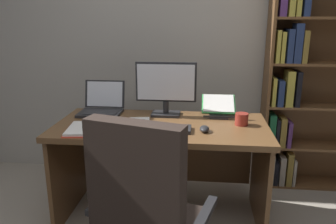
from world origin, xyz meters
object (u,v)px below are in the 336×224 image
keyboard (160,128)px  open_binder (100,129)px  notepad (139,122)px  desk (163,147)px  laptop (102,107)px  bookshelf (312,66)px  monitor (166,89)px  reading_stand_with_book (218,106)px  coffee_mug (242,119)px  pen (142,121)px  computer_mouse (204,129)px

keyboard → open_binder: (-0.40, -0.05, -0.00)m
notepad → open_binder: bearing=-138.5°
desk → laptop: (-0.51, 0.17, 0.26)m
bookshelf → monitor: bookshelf is taller
desk → open_binder: (-0.39, -0.26, 0.22)m
reading_stand_with_book → open_binder: bearing=-149.8°
keyboard → coffee_mug: (0.56, 0.17, 0.03)m
reading_stand_with_book → open_binder: (-0.81, -0.47, -0.06)m
bookshelf → pen: size_ratio=15.91×
reading_stand_with_book → keyboard: bearing=-134.2°
monitor → coffee_mug: bearing=-19.1°
coffee_mug → pen: bearing=-178.3°
laptop → bookshelf: bearing=14.0°
monitor → notepad: monitor is taller
open_binder → notepad: 0.31m
desk → bookshelf: bearing=26.3°
desk → open_binder: 0.52m
desk → pen: 0.27m
computer_mouse → pen: (-0.45, 0.15, -0.01)m
computer_mouse → reading_stand_with_book: bearing=75.6°
bookshelf → laptop: bookshelf is taller
desk → keyboard: 0.30m
keyboard → open_binder: size_ratio=0.88×
monitor → pen: bearing=-125.0°
laptop → computer_mouse: (0.82, -0.37, -0.03)m
notepad → desk: bearing=18.6°
laptop → notepad: 0.41m
keyboard → pen: (-0.15, 0.15, 0.00)m
keyboard → notepad: keyboard is taller
notepad → monitor: bearing=51.6°
desk → reading_stand_with_book: 0.54m
laptop → pen: 0.43m
laptop → keyboard: laptop is taller
reading_stand_with_book → notepad: size_ratio=1.24×
notepad → computer_mouse: bearing=-17.9°
open_binder → notepad: bearing=34.6°
desk → pen: size_ratio=10.86×
laptop → keyboard: (0.52, -0.37, -0.04)m
laptop → computer_mouse: size_ratio=3.15×
bookshelf → monitor: 1.27m
laptop → notepad: size_ratio=1.56×
reading_stand_with_book → desk: bearing=-152.9°
reading_stand_with_book → open_binder: 0.94m
computer_mouse → coffee_mug: 0.32m
monitor → computer_mouse: (0.30, -0.37, -0.19)m
pen → open_binder: bearing=-140.9°
open_binder → coffee_mug: (0.96, 0.22, 0.03)m
desk → monitor: bearing=86.9°
pen → coffee_mug: (0.71, 0.02, 0.03)m
reading_stand_with_book → monitor: bearing=-172.8°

